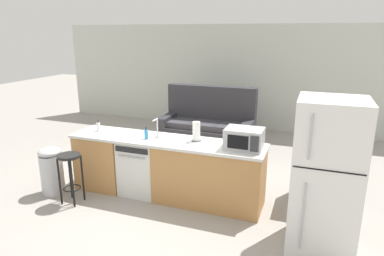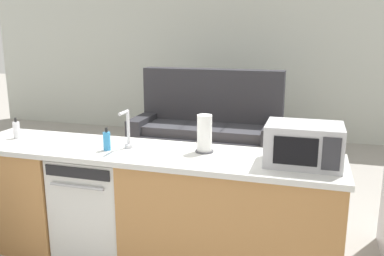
% 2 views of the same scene
% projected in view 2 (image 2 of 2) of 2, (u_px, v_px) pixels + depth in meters
% --- Properties ---
extents(ground_plane, '(24.00, 24.00, 0.00)m').
position_uv_depth(ground_plane, '(130.00, 254.00, 3.32)').
color(ground_plane, gray).
extents(wall_back, '(10.00, 0.06, 2.60)m').
position_uv_depth(wall_back, '(250.00, 61.00, 6.86)').
color(wall_back, beige).
rests_on(wall_back, ground_plane).
extents(kitchen_counter, '(2.94, 0.66, 0.90)m').
position_uv_depth(kitchen_counter, '(156.00, 210.00, 3.16)').
color(kitchen_counter, '#B77F47').
rests_on(kitchen_counter, ground_plane).
extents(dishwasher, '(0.58, 0.61, 0.84)m').
position_uv_depth(dishwasher, '(100.00, 203.00, 3.29)').
color(dishwasher, silver).
rests_on(dishwasher, ground_plane).
extents(microwave, '(0.50, 0.37, 0.28)m').
position_uv_depth(microwave, '(304.00, 144.00, 2.72)').
color(microwave, '#B7B7BC').
rests_on(microwave, kitchen_counter).
extents(sink_faucet, '(0.07, 0.18, 0.30)m').
position_uv_depth(sink_faucet, '(128.00, 132.00, 3.10)').
color(sink_faucet, silver).
rests_on(sink_faucet, kitchen_counter).
extents(paper_towel_roll, '(0.14, 0.14, 0.28)m').
position_uv_depth(paper_towel_roll, '(205.00, 134.00, 3.00)').
color(paper_towel_roll, '#4C4C51').
rests_on(paper_towel_roll, kitchen_counter).
extents(soap_bottle, '(0.06, 0.06, 0.18)m').
position_uv_depth(soap_bottle, '(107.00, 141.00, 3.06)').
color(soap_bottle, '#338CCC').
rests_on(soap_bottle, kitchen_counter).
extents(dish_soap_bottle, '(0.06, 0.06, 0.18)m').
position_uv_depth(dish_soap_bottle, '(16.00, 130.00, 3.41)').
color(dish_soap_bottle, silver).
rests_on(dish_soap_bottle, kitchen_counter).
extents(couch, '(2.00, 0.90, 1.27)m').
position_uv_depth(couch, '(208.00, 133.00, 5.67)').
color(couch, '#2D2D33').
rests_on(couch, ground_plane).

